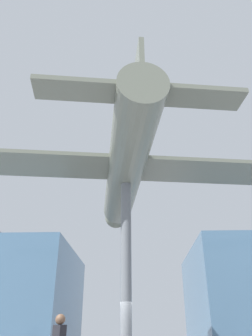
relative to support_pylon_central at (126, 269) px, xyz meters
name	(u,v)px	position (x,y,z in m)	size (l,w,h in m)	color
glass_pavilion_left	(7,301)	(-9.75, 13.51, 0.07)	(10.08, 11.52, 8.17)	slate
support_pylon_central	(126,269)	(0.00, 0.00, 0.00)	(0.44, 0.44, 7.45)	slate
suspended_airplane	(126,170)	(-0.03, 0.20, 4.58)	(21.79, 13.46, 2.98)	slate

